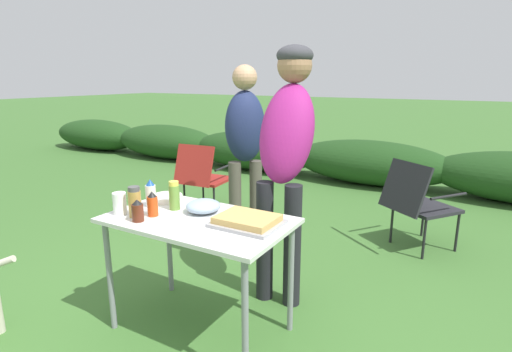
% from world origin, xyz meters
% --- Properties ---
extents(ground_plane, '(60.00, 60.00, 0.00)m').
position_xyz_m(ground_plane, '(0.00, 0.00, 0.00)').
color(ground_plane, '#3D6B2D').
extents(shrub_hedge, '(14.40, 0.90, 0.66)m').
position_xyz_m(shrub_hedge, '(0.00, 4.11, 0.33)').
color(shrub_hedge, '#1E4219').
rests_on(shrub_hedge, ground).
extents(folding_table, '(1.10, 0.64, 0.74)m').
position_xyz_m(folding_table, '(0.00, 0.00, 0.66)').
color(folding_table, silver).
rests_on(folding_table, ground).
extents(food_tray, '(0.37, 0.29, 0.06)m').
position_xyz_m(food_tray, '(0.31, 0.05, 0.77)').
color(food_tray, '#9E9EA3').
rests_on(food_tray, folding_table).
extents(plate_stack, '(0.21, 0.21, 0.04)m').
position_xyz_m(plate_stack, '(-0.40, 0.17, 0.76)').
color(plate_stack, white).
rests_on(plate_stack, folding_table).
extents(mixing_bowl, '(0.22, 0.22, 0.08)m').
position_xyz_m(mixing_bowl, '(-0.04, 0.11, 0.78)').
color(mixing_bowl, '#99B2CC').
rests_on(mixing_bowl, folding_table).
extents(paper_cup_stack, '(0.08, 0.08, 0.14)m').
position_xyz_m(paper_cup_stack, '(-0.46, -0.17, 0.81)').
color(paper_cup_stack, white).
rests_on(paper_cup_stack, folding_table).
extents(relish_jar, '(0.07, 0.07, 0.18)m').
position_xyz_m(relish_jar, '(-0.23, 0.06, 0.83)').
color(relish_jar, olive).
rests_on(relish_jar, folding_table).
extents(hot_sauce_bottle, '(0.06, 0.06, 0.15)m').
position_xyz_m(hot_sauce_bottle, '(-0.26, -0.10, 0.81)').
color(hot_sauce_bottle, '#CC4214').
rests_on(hot_sauce_bottle, folding_table).
extents(mayo_bottle, '(0.07, 0.07, 0.18)m').
position_xyz_m(mayo_bottle, '(-0.40, 0.03, 0.83)').
color(mayo_bottle, silver).
rests_on(mayo_bottle, folding_table).
extents(bbq_sauce_bottle, '(0.07, 0.07, 0.13)m').
position_xyz_m(bbq_sauce_bottle, '(-0.27, -0.21, 0.80)').
color(bbq_sauce_bottle, '#562314').
rests_on(bbq_sauce_bottle, folding_table).
extents(spice_jar, '(0.08, 0.08, 0.19)m').
position_xyz_m(spice_jar, '(-0.35, -0.16, 0.83)').
color(spice_jar, '#B2893D').
rests_on(spice_jar, folding_table).
extents(standing_person_in_navy_coat, '(0.42, 0.54, 1.77)m').
position_xyz_m(standing_person_in_navy_coat, '(0.26, 0.67, 1.12)').
color(standing_person_in_navy_coat, black).
rests_on(standing_person_in_navy_coat, ground).
extents(standing_person_with_beanie, '(0.45, 0.45, 1.67)m').
position_xyz_m(standing_person_with_beanie, '(-0.47, 1.32, 1.00)').
color(standing_person_with_beanie, '#4C473D').
rests_on(standing_person_with_beanie, ground).
extents(camp_chair_green_behind_table, '(0.52, 0.63, 0.83)m').
position_xyz_m(camp_chair_green_behind_table, '(-1.33, 1.78, 0.47)').
color(camp_chair_green_behind_table, maroon).
rests_on(camp_chair_green_behind_table, ground).
extents(camp_chair_near_hedge, '(0.72, 0.75, 0.83)m').
position_xyz_m(camp_chair_near_hedge, '(0.97, 1.96, 0.47)').
color(camp_chair_near_hedge, '#232328').
rests_on(camp_chair_near_hedge, ground).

